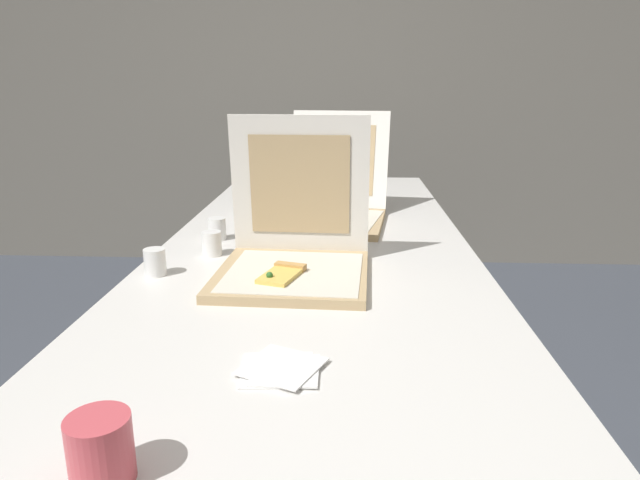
% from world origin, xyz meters
% --- Properties ---
extents(wall_back, '(10.00, 0.10, 2.60)m').
position_xyz_m(wall_back, '(0.00, 2.87, 1.30)').
color(wall_back, gray).
rests_on(wall_back, ground).
extents(table, '(0.92, 2.45, 0.75)m').
position_xyz_m(table, '(0.00, 0.67, 0.70)').
color(table, silver).
rests_on(table, ground).
extents(pizza_box_front, '(0.38, 0.39, 0.39)m').
position_xyz_m(pizza_box_front, '(-0.04, 0.38, 0.80)').
color(pizza_box_front, tan).
rests_on(pizza_box_front, table).
extents(pizza_box_middle, '(0.43, 0.55, 0.37)m').
position_xyz_m(pizza_box_middle, '(0.03, 0.95, 0.80)').
color(pizza_box_middle, tan).
rests_on(pizza_box_middle, table).
extents(cup_white_near_center, '(0.05, 0.05, 0.07)m').
position_xyz_m(cup_white_near_center, '(-0.29, 0.53, 0.78)').
color(cup_white_near_center, white).
rests_on(cup_white_near_center, table).
extents(cup_white_near_left, '(0.05, 0.05, 0.07)m').
position_xyz_m(cup_white_near_left, '(-0.39, 0.36, 0.78)').
color(cup_white_near_left, white).
rests_on(cup_white_near_left, table).
extents(cup_white_mid, '(0.05, 0.05, 0.07)m').
position_xyz_m(cup_white_mid, '(-0.31, 0.69, 0.78)').
color(cup_white_mid, white).
rests_on(cup_white_mid, table).
extents(cup_white_far, '(0.05, 0.05, 0.07)m').
position_xyz_m(cup_white_far, '(-0.26, 1.05, 0.78)').
color(cup_white_far, white).
rests_on(cup_white_far, table).
extents(cup_printed_front, '(0.08, 0.08, 0.09)m').
position_xyz_m(cup_printed_front, '(-0.20, -0.39, 0.79)').
color(cup_printed_front, '#D14C56').
rests_on(cup_printed_front, table).
extents(napkin_pile, '(0.16, 0.16, 0.01)m').
position_xyz_m(napkin_pile, '(-0.02, -0.11, 0.75)').
color(napkin_pile, white).
rests_on(napkin_pile, table).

